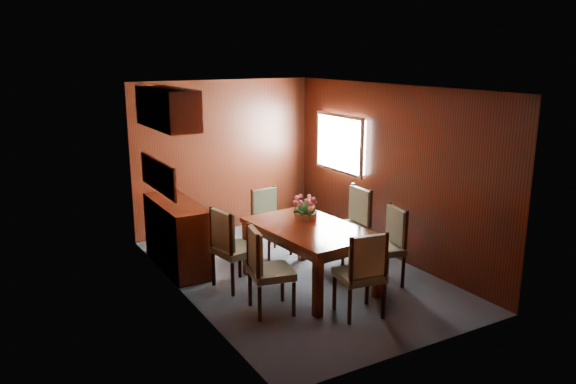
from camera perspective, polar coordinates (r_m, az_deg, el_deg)
ground at (r=7.42m, az=0.84°, el=-8.25°), size 4.50×4.50×0.00m
room_shell at (r=7.20m, az=-1.19°, el=4.58°), size 3.06×4.52×2.41m
sideboard at (r=7.63m, az=-11.18°, el=-4.27°), size 0.48×1.40×0.90m
dining_table at (r=6.85m, az=2.18°, el=-4.36°), size 1.15×1.70×0.76m
chair_left_near at (r=6.18m, az=-2.38°, el=-7.48°), size 0.53×0.55×0.99m
chair_left_far at (r=6.82m, az=-5.86°, el=-5.29°), size 0.54×0.55×1.01m
chair_right_near at (r=7.05m, az=10.11°, el=-4.95°), size 0.53×0.55×0.98m
chair_right_far at (r=7.68m, az=6.58°, el=-2.94°), size 0.50×0.52×1.05m
chair_head at (r=6.11m, az=7.60°, el=-7.85°), size 0.54×0.52×0.98m
chair_foot at (r=7.98m, az=-1.97°, el=-2.63°), size 0.51×0.50×0.95m
flower_centerpiece at (r=7.07m, az=1.81°, el=-1.63°), size 0.30×0.30×0.30m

